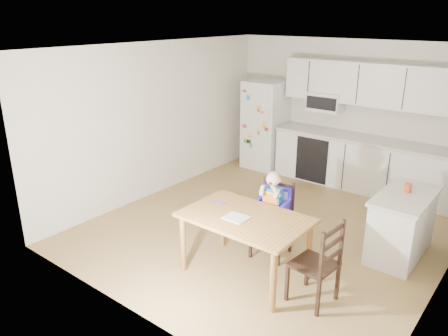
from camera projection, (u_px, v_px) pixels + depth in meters
room at (293, 136)px, 6.23m from camera, size 4.52×5.01×2.51m
refrigerator at (266, 125)px, 8.50m from camera, size 0.72×0.70×1.70m
kitchen_run at (370, 140)px, 7.36m from camera, size 3.37×0.62×2.15m
kitchen_island at (402, 225)px, 5.43m from camera, size 0.59×1.12×0.83m
red_cup at (408, 188)px, 5.35m from camera, size 0.09×0.09×0.11m
dining_table at (245, 224)px, 4.93m from camera, size 1.41×0.90×0.75m
napkin at (236, 218)px, 4.85m from camera, size 0.26×0.22×0.01m
toddler_spoon at (219, 202)px, 5.23m from camera, size 0.12×0.06×0.02m
chair_booster at (274, 205)px, 5.38m from camera, size 0.48×0.48×1.12m
chair_side at (322, 259)px, 4.45m from camera, size 0.46×0.46×0.95m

